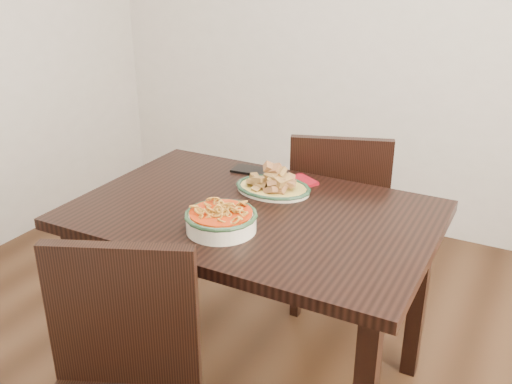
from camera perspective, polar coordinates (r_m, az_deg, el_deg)
The scene contains 7 objects.
wall_back at distance 3.38m, azimuth 12.07°, elevation 17.61°, with size 3.50×0.10×2.60m, color beige.
dining_table at distance 2.06m, azimuth -0.26°, elevation -4.13°, with size 1.25×0.84×0.75m.
chair_far at distance 2.60m, azimuth 8.14°, elevation -2.15°, with size 0.54×0.54×0.89m.
fish_plate at distance 2.15m, azimuth 1.74°, elevation 1.20°, with size 0.29×0.23×0.11m.
noodle_bowl at distance 1.86m, azimuth -3.52°, elevation -2.62°, with size 0.24×0.24×0.08m.
smartphone at distance 2.36m, azimuth -0.37°, elevation 2.17°, with size 0.16×0.09×0.01m, color black.
napkin at distance 2.25m, azimuth 4.42°, elevation 1.07°, with size 0.12×0.10×0.01m, color maroon.
Camera 1 is at (0.95, -1.48, 1.60)m, focal length 40.00 mm.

